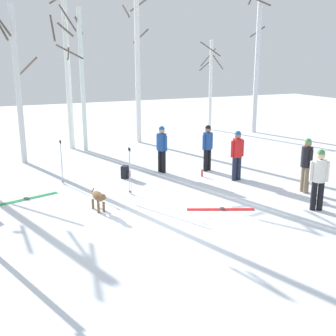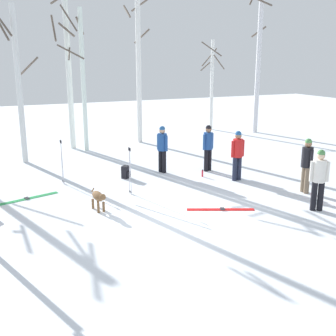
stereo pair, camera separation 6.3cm
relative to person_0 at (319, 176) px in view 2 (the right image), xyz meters
name	(u,v)px [view 2 (the right image)]	position (x,y,z in m)	size (l,w,h in m)	color
ground_plane	(174,223)	(-3.96, 0.79, -0.98)	(60.00, 60.00, 0.00)	white
person_0	(319,176)	(0.00, 0.00, 0.00)	(0.47, 0.34, 1.72)	black
person_1	(238,152)	(-0.37, 3.39, 0.00)	(0.52, 0.34, 1.72)	#1E2338
person_2	(307,162)	(0.81, 1.37, 0.00)	(0.34, 0.52, 1.72)	#72604C
person_3	(162,146)	(-2.28, 5.39, 0.00)	(0.34, 0.49, 1.72)	black
person_4	(208,145)	(-0.66, 4.89, 0.00)	(0.50, 0.34, 1.72)	black
dog	(98,197)	(-5.48, 2.45, -0.59)	(0.30, 0.89, 0.57)	brown
ski_pair_lying_0	(28,198)	(-7.14, 4.31, -0.97)	(1.83, 0.67, 0.05)	green
ski_pair_lying_1	(221,209)	(-2.39, 1.11, -0.97)	(1.77, 0.92, 0.05)	red
ski_poles_0	(62,161)	(-5.88, 5.46, -0.19)	(0.07, 0.23, 1.48)	#B2B2BC
ski_poles_1	(130,169)	(-4.19, 3.49, -0.20)	(0.07, 0.21, 1.46)	#B2B2BC
backpack_1	(126,172)	(-3.76, 5.21, -0.77)	(0.34, 0.35, 0.44)	black
water_bottle_0	(202,173)	(-1.23, 4.26, -0.86)	(0.06, 0.06, 0.26)	red
birch_tree_1	(18,83)	(-6.71, 9.07, 2.17)	(1.49, 1.48, 6.04)	silver
birch_tree_2	(68,59)	(-4.38, 10.97, 3.06)	(1.59, 1.57, 7.69)	silver
birch_tree_3	(82,78)	(-3.94, 10.26, 2.23)	(1.12, 1.69, 6.24)	silver
birch_tree_4	(138,60)	(-1.01, 11.09, 3.00)	(1.29, 1.21, 7.77)	white
birch_tree_5	(212,83)	(4.15, 12.96, 1.71)	(1.46, 1.48, 5.06)	white
birch_tree_6	(258,59)	(5.91, 11.07, 3.02)	(1.43, 1.58, 7.72)	silver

